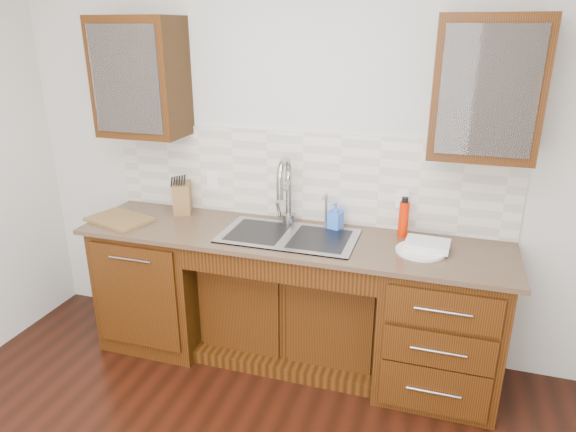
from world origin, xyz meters
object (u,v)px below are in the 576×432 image
(water_bottle, at_px, (403,219))
(cutting_board, at_px, (119,219))
(plate, at_px, (420,251))
(soap_bottle, at_px, (336,216))
(knife_block, at_px, (182,198))

(water_bottle, bearing_deg, cutting_board, -171.34)
(water_bottle, xyz_separation_m, plate, (0.12, -0.21, -0.10))
(plate, height_order, cutting_board, cutting_board)
(soap_bottle, bearing_deg, cutting_board, -151.70)
(water_bottle, xyz_separation_m, cutting_board, (-1.84, -0.28, -0.10))
(cutting_board, bearing_deg, plate, 2.06)
(plate, xyz_separation_m, knife_block, (-1.64, 0.21, 0.10))
(plate, bearing_deg, water_bottle, 120.67)
(soap_bottle, bearing_deg, knife_block, -163.02)
(plate, distance_m, cutting_board, 1.97)
(plate, bearing_deg, cutting_board, -177.94)
(water_bottle, bearing_deg, knife_block, 179.96)
(soap_bottle, xyz_separation_m, cutting_board, (-1.42, -0.27, -0.08))
(water_bottle, height_order, knife_block, water_bottle)
(knife_block, bearing_deg, soap_bottle, -23.20)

